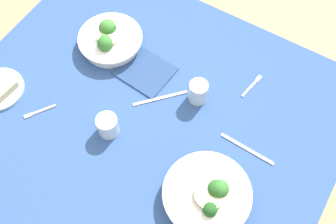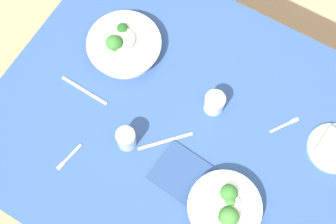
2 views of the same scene
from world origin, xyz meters
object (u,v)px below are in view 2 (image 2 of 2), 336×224
object	(u,v)px
broccoli_bowl_far	(123,45)
water_glass_side	(214,103)
water_glass_center	(126,139)
broccoli_bowl_near	(225,208)
table_knife_right	(165,141)
fork_by_near_bowl	(68,158)
table_knife_left	(84,91)
napkin_folded_upper	(183,174)
bread_side_plate	(334,148)
fork_by_far_bowl	(286,125)

from	to	relation	value
broccoli_bowl_far	water_glass_side	distance (m)	0.39
water_glass_center	broccoli_bowl_far	bearing A→B (deg)	124.21
broccoli_bowl_near	table_knife_right	xyz separation A→B (m)	(-0.28, 0.10, -0.03)
fork_by_near_bowl	water_glass_center	bearing A→B (deg)	146.07
table_knife_left	napkin_folded_upper	xyz separation A→B (m)	(0.45, -0.08, 0.00)
bread_side_plate	napkin_folded_upper	bearing A→B (deg)	-139.60
table_knife_left	table_knife_right	xyz separation A→B (m)	(0.34, -0.01, 0.00)
table_knife_right	napkin_folded_upper	world-z (taller)	napkin_folded_upper
bread_side_plate	fork_by_near_bowl	bearing A→B (deg)	-147.33
table_knife_right	water_glass_center	bearing A→B (deg)	164.79
table_knife_left	napkin_folded_upper	distance (m)	0.46
broccoli_bowl_far	napkin_folded_upper	world-z (taller)	broccoli_bowl_far
broccoli_bowl_far	table_knife_right	distance (m)	0.38
broccoli_bowl_far	fork_by_near_bowl	world-z (taller)	broccoli_bowl_far
table_knife_left	napkin_folded_upper	bearing A→B (deg)	171.59
water_glass_center	fork_by_far_bowl	size ratio (longest dim) A/B	0.85
water_glass_center	fork_by_near_bowl	xyz separation A→B (m)	(-0.14, -0.15, -0.04)
bread_side_plate	fork_by_far_bowl	distance (m)	0.17
broccoli_bowl_near	fork_by_far_bowl	size ratio (longest dim) A/B	2.40
bread_side_plate	water_glass_side	distance (m)	0.43
water_glass_side	napkin_folded_upper	xyz separation A→B (m)	(0.03, -0.26, -0.03)
fork_by_near_bowl	table_knife_right	xyz separation A→B (m)	(0.25, 0.22, -0.00)
broccoli_bowl_far	water_glass_center	size ratio (longest dim) A/B	3.19
broccoli_bowl_far	bread_side_plate	bearing A→B (deg)	2.81
bread_side_plate	water_glass_center	bearing A→B (deg)	-151.28
broccoli_bowl_near	fork_by_far_bowl	xyz separation A→B (m)	(0.05, 0.36, -0.03)
broccoli_bowl_near	bread_side_plate	distance (m)	0.43
water_glass_center	table_knife_left	bearing A→B (deg)	160.25
broccoli_bowl_near	napkin_folded_upper	xyz separation A→B (m)	(-0.17, 0.03, -0.03)
water_glass_side	fork_by_near_bowl	xyz separation A→B (m)	(-0.33, -0.41, -0.04)
broccoli_bowl_far	water_glass_center	distance (m)	0.36
water_glass_side	napkin_folded_upper	bearing A→B (deg)	-83.71
water_glass_center	table_knife_right	distance (m)	0.14
broccoli_bowl_near	water_glass_center	world-z (taller)	broccoli_bowl_near
fork_by_far_bowl	table_knife_right	size ratio (longest dim) A/B	0.51
water_glass_side	fork_by_far_bowl	size ratio (longest dim) A/B	0.77
broccoli_bowl_near	water_glass_center	xyz separation A→B (m)	(-0.39, 0.03, 0.01)
table_knife_left	broccoli_bowl_near	bearing A→B (deg)	171.39
water_glass_center	water_glass_side	xyz separation A→B (m)	(0.19, 0.26, -0.00)
fork_by_far_bowl	table_knife_left	size ratio (longest dim) A/B	0.51
water_glass_side	table_knife_right	world-z (taller)	water_glass_side
napkin_folded_upper	fork_by_far_bowl	bearing A→B (deg)	56.63
table_knife_right	broccoli_bowl_far	bearing A→B (deg)	96.73
fork_by_near_bowl	table_knife_left	xyz separation A→B (m)	(-0.09, 0.23, -0.00)
bread_side_plate	table_knife_right	world-z (taller)	bread_side_plate
fork_by_near_bowl	fork_by_far_bowl	bearing A→B (deg)	139.42
water_glass_side	fork_by_far_bowl	bearing A→B (deg)	15.50
water_glass_side	fork_by_far_bowl	distance (m)	0.26
broccoli_bowl_near	table_knife_right	world-z (taller)	broccoli_bowl_near
table_knife_right	napkin_folded_upper	size ratio (longest dim) A/B	1.02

